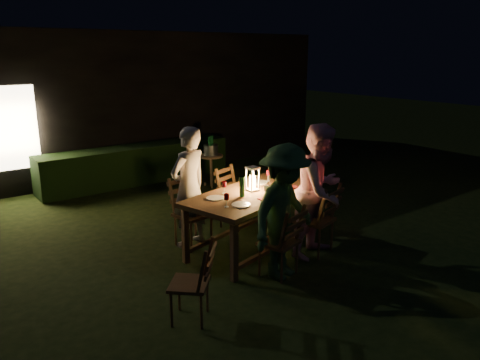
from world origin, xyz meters
TOP-DOWN VIEW (x-y plane):
  - garden_envelope at (-0.01, 6.15)m, footprint 40.00×40.00m
  - dining_table at (-0.71, -0.57)m, footprint 2.24×1.50m
  - chair_near_left at (-0.95, -1.43)m, footprint 0.54×0.56m
  - chair_near_right at (-0.08, -1.20)m, footprint 0.59×0.62m
  - chair_far_left at (-1.34, 0.07)m, footprint 0.54×0.57m
  - chair_far_right at (-0.37, 0.31)m, footprint 0.58×0.60m
  - chair_end at (0.48, -0.26)m, footprint 0.52×0.50m
  - chair_spare at (-2.39, -1.64)m, footprint 0.60×0.60m
  - person_house_side at (-1.35, 0.11)m, footprint 0.73×0.57m
  - person_opp_right at (-0.07, -1.25)m, footprint 1.05×0.91m
  - person_opp_left at (-0.94, -1.48)m, footprint 1.23×0.90m
  - lantern at (-0.68, -0.51)m, footprint 0.16×0.16m
  - plate_far_left at (-1.30, -0.49)m, footprint 0.25×0.25m
  - plate_near_left at (-1.19, -0.92)m, footprint 0.25×0.25m
  - plate_far_right at (-0.33, -0.24)m, footprint 0.25×0.25m
  - plate_near_right at (-0.22, -0.67)m, footprint 0.25×0.25m
  - wineglass_a at (-1.07, -0.37)m, footprint 0.06×0.06m
  - wineglass_b at (-1.38, -0.87)m, footprint 0.06×0.06m
  - wineglass_c at (-0.35, -0.76)m, footprint 0.06×0.06m
  - wineglass_d at (-0.16, -0.24)m, footprint 0.06×0.06m
  - wineglass_e at (-0.73, -0.88)m, footprint 0.06×0.06m
  - bottle_table at (-0.95, -0.63)m, footprint 0.07×0.07m
  - napkin_left at (-0.78, -0.92)m, footprint 0.18×0.14m
  - napkin_right at (-0.10, -0.72)m, footprint 0.18×0.14m
  - phone at (-1.24, -1.01)m, footprint 0.14×0.07m
  - side_table at (0.59, 2.49)m, footprint 0.50×0.50m
  - ice_bucket at (0.59, 2.49)m, footprint 0.30×0.30m
  - bottle_bucket_a at (0.54, 2.45)m, footprint 0.07×0.07m
  - bottle_bucket_b at (0.64, 2.53)m, footprint 0.07×0.07m

SIDE VIEW (x-z plane):
  - chair_spare at x=-2.39m, z-range -0.18..0.73m
  - chair_end at x=0.48m, z-range -0.18..0.75m
  - chair_near_left at x=-0.95m, z-range -0.19..0.78m
  - chair_far_right at x=-0.37m, z-range -0.20..0.81m
  - chair_far_left at x=-1.34m, z-range -0.21..0.84m
  - chair_near_right at x=-0.08m, z-range -0.21..0.85m
  - side_table at x=0.59m, z-range 0.26..0.94m
  - dining_table at x=-0.71m, z-range 0.34..1.20m
  - ice_bucket at x=0.59m, z-range 0.68..0.90m
  - bottle_bucket_a at x=0.54m, z-range 0.68..1.00m
  - bottle_bucket_b at x=0.64m, z-range 0.68..1.00m
  - phone at x=-1.24m, z-range 0.85..0.86m
  - person_opp_left at x=-0.94m, z-range 0.00..1.72m
  - napkin_left at x=-0.78m, z-range 0.85..0.87m
  - napkin_right at x=-0.10m, z-range 0.85..0.87m
  - plate_far_left at x=-1.30m, z-range 0.85..0.87m
  - plate_near_left at x=-1.19m, z-range 0.85..0.87m
  - plate_far_right at x=-0.33m, z-range 0.85..0.87m
  - plate_near_right at x=-0.22m, z-range 0.85..0.87m
  - person_house_side at x=-1.35m, z-range 0.00..1.76m
  - person_opp_right at x=-0.07m, z-range 0.00..1.85m
  - wineglass_a at x=-1.07m, z-range 0.85..1.03m
  - wineglass_b at x=-1.38m, z-range 0.85..1.03m
  - wineglass_c at x=-0.35m, z-range 0.85..1.03m
  - wineglass_d at x=-0.16m, z-range 0.85..1.03m
  - wineglass_e at x=-0.73m, z-range 0.85..1.03m
  - bottle_table at x=-0.95m, z-range 0.85..1.13m
  - lantern at x=-0.68m, z-range 0.84..1.19m
  - garden_envelope at x=-0.01m, z-range -0.02..3.18m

